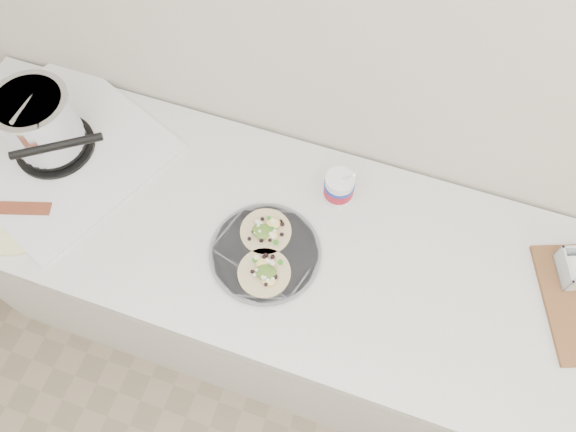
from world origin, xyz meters
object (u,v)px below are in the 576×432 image
(stove, at_px, (46,132))
(taco_plate, at_px, (265,252))
(tub, at_px, (340,186))
(bacon_plate, at_px, (20,210))

(stove, height_order, taco_plate, stove)
(stove, xyz_separation_m, tub, (0.84, 0.12, -0.03))
(taco_plate, relative_size, bacon_plate, 1.08)
(bacon_plate, bearing_deg, taco_plate, 8.36)
(stove, xyz_separation_m, taco_plate, (0.70, -0.12, -0.07))
(tub, bearing_deg, bacon_plate, -157.92)
(tub, xyz_separation_m, bacon_plate, (-0.83, -0.34, -0.06))
(stove, bearing_deg, taco_plate, 13.27)
(tub, relative_size, bacon_plate, 0.69)
(taco_plate, xyz_separation_m, tub, (0.13, 0.23, 0.05))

